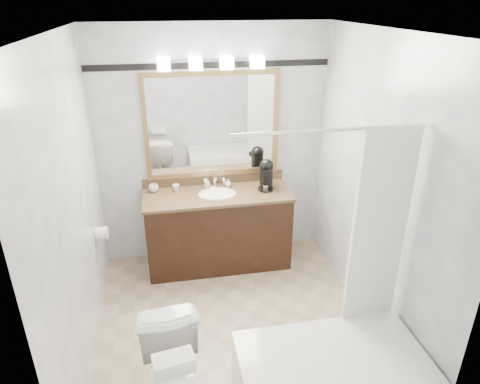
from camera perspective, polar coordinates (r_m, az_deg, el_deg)
name	(u,v)px	position (r m, az deg, el deg)	size (l,w,h in m)	color
room	(234,201)	(3.35, -0.82, -1.18)	(2.42, 2.62, 2.52)	tan
vanity	(218,228)	(4.62, -2.94, -4.78)	(1.53, 0.58, 0.97)	black
mirror	(212,125)	(4.45, -3.71, 8.85)	(1.40, 0.04, 1.10)	#9F7A47
vanity_light_bar	(211,62)	(4.27, -3.86, 16.85)	(1.02, 0.14, 0.12)	silver
accent_stripe	(210,65)	(4.34, -3.96, 16.53)	(2.40, 0.01, 0.06)	black
bathtub	(333,371)	(3.37, 12.27, -22.27)	(1.30, 0.75, 1.96)	white
tp_roll	(102,233)	(4.20, -17.97, -5.24)	(0.12, 0.12, 0.11)	white
tissue_box	(174,363)	(2.66, -8.83, -21.64)	(0.24, 0.13, 0.10)	white
coffee_maker	(266,174)	(4.50, 3.52, 2.48)	(0.17, 0.21, 0.32)	black
cup_left	(154,188)	(4.54, -11.44, 0.50)	(0.10, 0.10, 0.08)	white
cup_right	(176,188)	(4.52, -8.52, 0.57)	(0.07, 0.07, 0.07)	white
soap_bottle_a	(207,183)	(4.57, -4.43, 1.25)	(0.05, 0.05, 0.10)	white
soap_bottle_b	(228,183)	(4.58, -1.60, 1.26)	(0.07, 0.07, 0.09)	white
soap_bar	(213,188)	(4.53, -3.59, 0.53)	(0.07, 0.04, 0.02)	beige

